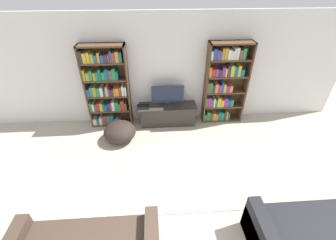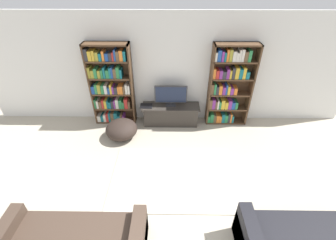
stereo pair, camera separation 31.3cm
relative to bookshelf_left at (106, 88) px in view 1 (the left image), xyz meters
The scene contains 8 objects.
wall_back 1.39m from the bookshelf_left, ahead, with size 8.80×0.06×2.60m.
bookshelf_left is the anchor object (origin of this frame).
bookshelf_right 2.77m from the bookshelf_left, ahead, with size 1.00×0.30×1.99m.
tv_stand 1.60m from the bookshelf_left, ahead, with size 1.40×0.45×0.51m.
television 1.44m from the bookshelf_left, ahead, with size 0.78×0.16×0.52m.
laptop 0.96m from the bookshelf_left, ahead, with size 0.30×0.23×0.03m.
area_rug 2.61m from the bookshelf_left, 51.71° to the right, with size 2.37×1.58×0.02m.
beanbag_ottoman 1.07m from the bookshelf_left, 67.13° to the right, with size 0.72×0.72×0.42m, color #2D231E.
Camera 1 is at (-0.24, -0.76, 3.32)m, focal length 24.00 mm.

